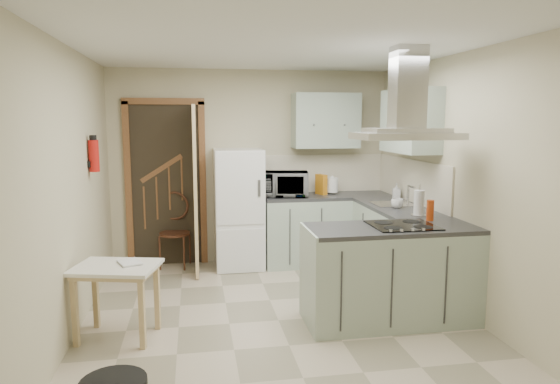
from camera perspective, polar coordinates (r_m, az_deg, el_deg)
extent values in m
plane|color=#B7A68E|center=(4.83, -0.18, -14.45)|extent=(4.20, 4.20, 0.00)
plane|color=silver|center=(4.50, -0.20, 16.40)|extent=(4.20, 4.20, 0.00)
plane|color=#BEB493|center=(6.56, -3.29, 2.89)|extent=(3.60, 0.00, 3.60)
plane|color=#BEB493|center=(4.55, -23.12, -0.15)|extent=(0.00, 4.20, 4.20)
plane|color=#BEB493|center=(5.11, 20.12, 0.87)|extent=(0.00, 4.20, 4.20)
cube|color=brown|center=(6.52, -12.89, 0.89)|extent=(1.10, 0.12, 2.10)
cube|color=white|center=(6.31, -4.74, -1.92)|extent=(0.60, 0.60, 1.50)
cube|color=#9EB2A0|center=(6.50, 2.88, -4.30)|extent=(1.08, 0.60, 0.90)
cube|color=#9EB2A0|center=(6.12, 12.03, -5.27)|extent=(0.60, 1.95, 0.90)
cube|color=beige|center=(6.74, 4.88, 2.16)|extent=(1.68, 0.02, 0.50)
cube|color=#9EB2A0|center=(6.54, 5.23, 8.12)|extent=(0.85, 0.35, 0.70)
cube|color=#9EB2A0|center=(5.75, 14.64, 7.87)|extent=(0.35, 0.90, 0.70)
cube|color=#9EB2A0|center=(4.78, 12.55, -9.14)|extent=(1.55, 0.65, 0.90)
cube|color=black|center=(4.70, 13.86, -3.72)|extent=(0.58, 0.50, 0.01)
cube|color=silver|center=(4.61, 14.21, 6.23)|extent=(0.90, 0.55, 0.10)
cube|color=silver|center=(5.87, 12.79, -1.33)|extent=(0.45, 0.40, 0.01)
cylinder|color=#B2140F|center=(5.39, -20.50, 3.88)|extent=(0.10, 0.10, 0.32)
cube|color=#DEC088|center=(4.58, -18.07, -11.83)|extent=(0.79, 0.66, 0.64)
cube|color=#512F1B|center=(6.48, -11.95, -4.68)|extent=(0.46, 0.46, 0.86)
imported|color=black|center=(6.31, 0.63, 0.91)|extent=(0.62, 0.47, 0.31)
cylinder|color=white|center=(6.57, 5.98, 0.81)|extent=(0.19, 0.19, 0.23)
cube|color=orange|center=(6.50, 4.73, 0.87)|extent=(0.13, 0.19, 0.26)
imported|color=#9F9FAA|center=(6.27, 13.17, 0.08)|extent=(0.10, 0.11, 0.19)
cylinder|color=silver|center=(5.23, 15.61, -1.17)|extent=(0.13, 0.13, 0.27)
imported|color=white|center=(5.62, 13.25, -1.29)|extent=(0.17, 0.17, 0.10)
cylinder|color=#C53F10|center=(5.01, 16.79, -2.03)|extent=(0.09, 0.09, 0.20)
imported|color=brown|center=(4.48, -17.87, -7.31)|extent=(0.24, 0.27, 0.10)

